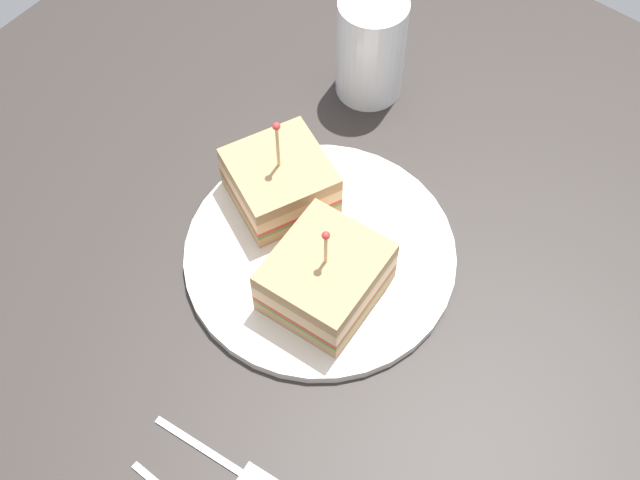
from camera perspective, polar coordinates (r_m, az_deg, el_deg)
name	(u,v)px	position (r cm, az deg, el deg)	size (l,w,h in cm)	color
ground_plane	(320,263)	(78.91, 0.00, -1.56)	(92.63, 92.63, 2.00)	#2D2826
plate	(320,255)	(77.61, 0.00, -0.99)	(24.95, 24.95, 1.03)	silver
sandwich_half_front	(325,277)	(72.64, 0.37, -2.53)	(10.33, 9.33, 9.78)	tan
sandwich_half_back	(280,181)	(78.51, -2.71, 3.98)	(11.33, 11.28, 10.79)	tan
drink_glass	(370,52)	(87.13, 3.42, 12.52)	(6.93, 6.93, 11.54)	beige
fork	(240,472)	(69.99, -5.41, -15.32)	(2.73, 13.51, 0.35)	silver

